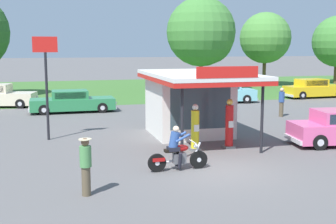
{
  "coord_description": "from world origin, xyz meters",
  "views": [
    {
      "loc": [
        -5.64,
        -14.12,
        4.32
      ],
      "look_at": [
        -0.58,
        4.72,
        1.4
      ],
      "focal_mm": 47.57,
      "sensor_mm": 36.0,
      "label": 1
    }
  ],
  "objects_px": {
    "gas_pump_offside": "(229,126)",
    "parked_car_back_row_centre": "(72,102)",
    "parked_car_back_row_centre_right": "(314,89)",
    "parked_car_back_row_far_right": "(222,93)",
    "bystander_chatting_near_pumps": "(282,101)",
    "motorcycle_with_rider": "(177,152)",
    "roadside_pole_sign": "(46,70)",
    "gas_pump_nearside": "(195,129)",
    "bystander_standing_back_lot": "(86,165)"
  },
  "relations": [
    {
      "from": "gas_pump_offside",
      "to": "parked_car_back_row_centre",
      "type": "relative_size",
      "value": 0.38
    },
    {
      "from": "parked_car_back_row_centre_right",
      "to": "parked_car_back_row_far_right",
      "type": "xyz_separation_m",
      "value": [
        -8.73,
        -1.11,
        -0.01
      ]
    },
    {
      "from": "gas_pump_offside",
      "to": "parked_car_back_row_far_right",
      "type": "distance_m",
      "value": 15.27
    },
    {
      "from": "parked_car_back_row_far_right",
      "to": "bystander_chatting_near_pumps",
      "type": "height_order",
      "value": "bystander_chatting_near_pumps"
    },
    {
      "from": "motorcycle_with_rider",
      "to": "roadside_pole_sign",
      "type": "distance_m",
      "value": 8.17
    },
    {
      "from": "gas_pump_offside",
      "to": "gas_pump_nearside",
      "type": "bearing_deg",
      "value": -180.0
    },
    {
      "from": "bystander_standing_back_lot",
      "to": "bystander_chatting_near_pumps",
      "type": "bearing_deg",
      "value": 42.28
    },
    {
      "from": "motorcycle_with_rider",
      "to": "parked_car_back_row_centre",
      "type": "distance_m",
      "value": 15.26
    },
    {
      "from": "gas_pump_offside",
      "to": "parked_car_back_row_far_right",
      "type": "bearing_deg",
      "value": 69.4
    },
    {
      "from": "motorcycle_with_rider",
      "to": "roadside_pole_sign",
      "type": "relative_size",
      "value": 0.46
    },
    {
      "from": "gas_pump_nearside",
      "to": "parked_car_back_row_centre_right",
      "type": "bearing_deg",
      "value": 44.59
    },
    {
      "from": "parked_car_back_row_centre",
      "to": "parked_car_back_row_far_right",
      "type": "xyz_separation_m",
      "value": [
        11.26,
        2.0,
        0.05
      ]
    },
    {
      "from": "gas_pump_offside",
      "to": "roadside_pole_sign",
      "type": "distance_m",
      "value": 8.6
    },
    {
      "from": "bystander_chatting_near_pumps",
      "to": "parked_car_back_row_centre_right",
      "type": "bearing_deg",
      "value": 47.34
    },
    {
      "from": "gas_pump_offside",
      "to": "roadside_pole_sign",
      "type": "xyz_separation_m",
      "value": [
        -7.42,
        3.73,
        2.26
      ]
    },
    {
      "from": "gas_pump_offside",
      "to": "parked_car_back_row_centre_right",
      "type": "bearing_deg",
      "value": 47.52
    },
    {
      "from": "motorcycle_with_rider",
      "to": "parked_car_back_row_centre",
      "type": "xyz_separation_m",
      "value": [
        -2.8,
        15.0,
        0.01
      ]
    },
    {
      "from": "motorcycle_with_rider",
      "to": "parked_car_back_row_far_right",
      "type": "distance_m",
      "value": 18.98
    },
    {
      "from": "bystander_chatting_near_pumps",
      "to": "gas_pump_offside",
      "type": "bearing_deg",
      "value": -132.26
    },
    {
      "from": "gas_pump_nearside",
      "to": "motorcycle_with_rider",
      "type": "height_order",
      "value": "gas_pump_nearside"
    },
    {
      "from": "parked_car_back_row_centre",
      "to": "gas_pump_offside",
      "type": "bearing_deg",
      "value": -64.4
    },
    {
      "from": "parked_car_back_row_centre_right",
      "to": "parked_car_back_row_centre",
      "type": "bearing_deg",
      "value": -171.15
    },
    {
      "from": "parked_car_back_row_centre",
      "to": "roadside_pole_sign",
      "type": "bearing_deg",
      "value": -100.12
    },
    {
      "from": "bystander_chatting_near_pumps",
      "to": "gas_pump_nearside",
      "type": "bearing_deg",
      "value": -138.38
    },
    {
      "from": "parked_car_back_row_centre_right",
      "to": "roadside_pole_sign",
      "type": "height_order",
      "value": "roadside_pole_sign"
    },
    {
      "from": "motorcycle_with_rider",
      "to": "bystander_chatting_near_pumps",
      "type": "distance_m",
      "value": 13.58
    },
    {
      "from": "bystander_standing_back_lot",
      "to": "roadside_pole_sign",
      "type": "relative_size",
      "value": 0.36
    },
    {
      "from": "gas_pump_nearside",
      "to": "bystander_chatting_near_pumps",
      "type": "bearing_deg",
      "value": 41.62
    },
    {
      "from": "gas_pump_nearside",
      "to": "parked_car_back_row_centre_right",
      "type": "height_order",
      "value": "gas_pump_nearside"
    },
    {
      "from": "bystander_chatting_near_pumps",
      "to": "roadside_pole_sign",
      "type": "height_order",
      "value": "roadside_pole_sign"
    },
    {
      "from": "gas_pump_nearside",
      "to": "bystander_standing_back_lot",
      "type": "xyz_separation_m",
      "value": [
        -4.85,
        -4.57,
        0.03
      ]
    },
    {
      "from": "parked_car_back_row_centre",
      "to": "bystander_standing_back_lot",
      "type": "xyz_separation_m",
      "value": [
        -0.48,
        -16.87,
        0.26
      ]
    },
    {
      "from": "gas_pump_nearside",
      "to": "roadside_pole_sign",
      "type": "relative_size",
      "value": 0.41
    },
    {
      "from": "gas_pump_offside",
      "to": "bystander_standing_back_lot",
      "type": "height_order",
      "value": "gas_pump_offside"
    },
    {
      "from": "roadside_pole_sign",
      "to": "bystander_standing_back_lot",
      "type": "bearing_deg",
      "value": -82.83
    },
    {
      "from": "bystander_standing_back_lot",
      "to": "parked_car_back_row_centre",
      "type": "bearing_deg",
      "value": 88.36
    },
    {
      "from": "motorcycle_with_rider",
      "to": "parked_car_back_row_centre",
      "type": "bearing_deg",
      "value": 100.58
    },
    {
      "from": "gas_pump_nearside",
      "to": "roadside_pole_sign",
      "type": "xyz_separation_m",
      "value": [
        -5.89,
        3.73,
        2.34
      ]
    },
    {
      "from": "gas_pump_nearside",
      "to": "bystander_standing_back_lot",
      "type": "distance_m",
      "value": 6.67
    },
    {
      "from": "parked_car_back_row_far_right",
      "to": "parked_car_back_row_centre_right",
      "type": "bearing_deg",
      "value": 7.27
    },
    {
      "from": "parked_car_back_row_centre",
      "to": "bystander_standing_back_lot",
      "type": "bearing_deg",
      "value": -91.64
    },
    {
      "from": "gas_pump_offside",
      "to": "roadside_pole_sign",
      "type": "relative_size",
      "value": 0.45
    },
    {
      "from": "gas_pump_nearside",
      "to": "bystander_chatting_near_pumps",
      "type": "relative_size",
      "value": 1.09
    },
    {
      "from": "gas_pump_offside",
      "to": "parked_car_back_row_far_right",
      "type": "xyz_separation_m",
      "value": [
        5.37,
        14.29,
        -0.26
      ]
    },
    {
      "from": "gas_pump_nearside",
      "to": "bystander_standing_back_lot",
      "type": "bearing_deg",
      "value": -136.68
    },
    {
      "from": "motorcycle_with_rider",
      "to": "roadside_pole_sign",
      "type": "bearing_deg",
      "value": 123.94
    },
    {
      "from": "motorcycle_with_rider",
      "to": "bystander_standing_back_lot",
      "type": "xyz_separation_m",
      "value": [
        -3.28,
        -1.87,
        0.26
      ]
    },
    {
      "from": "bystander_chatting_near_pumps",
      "to": "parked_car_back_row_far_right",
      "type": "bearing_deg",
      "value": 97.91
    },
    {
      "from": "parked_car_back_row_centre_right",
      "to": "motorcycle_with_rider",
      "type": "bearing_deg",
      "value": -133.51
    },
    {
      "from": "gas_pump_offside",
      "to": "motorcycle_with_rider",
      "type": "bearing_deg",
      "value": -138.78
    }
  ]
}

